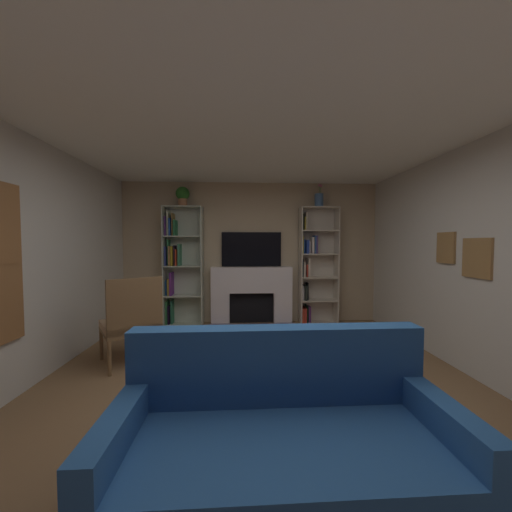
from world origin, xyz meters
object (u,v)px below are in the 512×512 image
tv (251,249)px  potted_plant (183,195)px  bookshelf_right (314,267)px  armchair (132,320)px  bookshelf_left (179,264)px  vase_with_flowers (319,200)px  couch (283,448)px  fireplace (252,294)px

tv → potted_plant: 1.58m
tv → bookshelf_right: (1.16, -0.08, -0.33)m
bookshelf_right → armchair: size_ratio=1.99×
bookshelf_left → bookshelf_right: 2.47m
armchair → vase_with_flowers: bearing=31.4°
bookshelf_right → armchair: (-2.69, -1.73, -0.50)m
bookshelf_right → potted_plant: (-2.39, -0.04, 1.30)m
bookshelf_right → potted_plant: size_ratio=6.14×
couch → tv: bearing=90.8°
bookshelf_right → tv: bearing=175.9°
fireplace → bookshelf_right: 1.26m
couch → vase_with_flowers: bearing=72.0°
tv → bookshelf_right: bookshelf_right is taller
couch → armchair: size_ratio=1.81×
bookshelf_left → bookshelf_right: (2.47, -0.01, -0.05)m
bookshelf_left → couch: bearing=-69.6°
potted_plant → couch: bearing=-70.5°
bookshelf_left → armchair: size_ratio=1.99×
potted_plant → couch: (1.29, -3.63, -2.05)m
potted_plant → tv: bearing=5.5°
bookshelf_left → armchair: bearing=-97.0°
bookshelf_left → armchair: bookshelf_left is taller
vase_with_flowers → bookshelf_right: bearing=155.1°
vase_with_flowers → armchair: bearing=-148.6°
armchair → bookshelf_right: bearing=32.7°
fireplace → tv: tv is taller
fireplace → potted_plant: bearing=-178.4°
couch → fireplace: bearing=90.8°
tv → bookshelf_left: size_ratio=0.51×
fireplace → couch: (0.05, -3.67, -0.26)m
fireplace → tv: (0.00, 0.09, 0.82)m
potted_plant → armchair: 2.49m
bookshelf_right → couch: bearing=-106.7°
tv → armchair: 2.51m
tv → vase_with_flowers: size_ratio=2.55×
fireplace → bookshelf_right: bearing=0.2°
armchair → potted_plant: bearing=80.1°
bookshelf_left → potted_plant: 1.25m
fireplace → vase_with_flowers: 2.12m
bookshelf_right → vase_with_flowers: (0.08, -0.04, 1.23)m
fireplace → couch: size_ratio=0.81×
bookshelf_right → armchair: 3.23m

